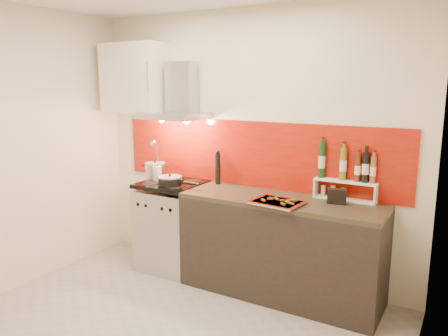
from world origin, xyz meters
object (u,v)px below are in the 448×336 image
Objects in this scene: counter at (280,247)px; pepper_mill at (218,168)px; range_stove at (173,226)px; baking_tray at (277,202)px; stock_pot at (155,170)px; saute_pan at (171,181)px.

pepper_mill is (-0.78, 0.21, 0.62)m from counter.
baking_tray is at bearing -8.10° from range_stove.
counter is 1.01m from pepper_mill.
counter is at bearing -14.76° from pepper_mill.
range_stove is 0.62m from stock_pot.
range_stove is 0.53m from saute_pan.
counter is 1.24m from saute_pan.
pepper_mill is (0.35, 0.31, 0.11)m from saute_pan.
saute_pan reaches higher than range_stove.
pepper_mill reaches higher than range_stove.
range_stove is at bearing 171.90° from baking_tray.
range_stove is 2.65× the size of pepper_mill.
range_stove is at bearing -179.77° from counter.
counter is at bearing 5.43° from saute_pan.
pepper_mill is at bearing 165.24° from counter.
range_stove is 0.78m from pepper_mill.
stock_pot is 0.64× the size of pepper_mill.
baking_tray reaches higher than range_stove.
pepper_mill is at bearing 41.51° from saute_pan.
range_stove reaches higher than counter.
stock_pot is (-0.28, 0.09, 0.55)m from range_stove.
pepper_mill is at bearing 154.69° from baking_tray.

